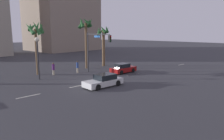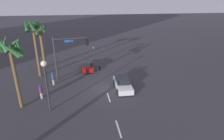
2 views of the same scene
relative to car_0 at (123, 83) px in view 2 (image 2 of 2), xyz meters
The scene contains 15 objects.
ground_plane 2.19m from the car_0, 84.75° to the left, with size 220.00×220.00×0.00m, color #333338.
lane_stripe_2 7.83m from the car_0, 164.47° to the left, with size 2.28×0.14×0.01m, color silver.
lane_stripe_3 2.99m from the car_0, 134.48° to the left, with size 2.07×0.14×0.01m, color silver.
lane_stripe_4 7.64m from the car_0, 15.92° to the left, with size 2.50×0.14×0.01m, color silver.
lane_stripe_5 7.68m from the car_0, 15.85° to the left, with size 2.34×0.14×0.01m, color silver.
lane_stripe_6 20.88m from the car_0, ahead, with size 2.12×0.14×0.01m, color silver.
car_0 is the anchor object (origin of this frame).
car_1 8.36m from the car_0, 29.02° to the left, with size 4.13×1.84×1.40m.
traffic_signal 8.68m from the car_0, 57.36° to the left, with size 0.73×4.71×5.86m.
streetlamp 9.59m from the car_0, 113.52° to the left, with size 0.56×0.56×5.30m.
pedestrian_0 9.02m from the car_0, 74.27° to the left, with size 0.46×0.46×1.75m.
pedestrian_1 9.62m from the car_0, 95.59° to the left, with size 0.46×0.46×1.73m.
palm_tree_0 13.64m from the car_0, 62.28° to the left, with size 2.24×2.45×8.28m.
palm_tree_1 12.64m from the car_0, 101.96° to the left, with size 2.68×2.52×7.50m.
palm_tree_2 15.00m from the car_0, 49.06° to the left, with size 2.37×2.32×7.08m.
Camera 2 is at (-20.36, 2.79, 10.60)m, focal length 29.33 mm.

